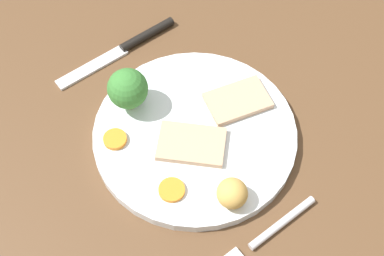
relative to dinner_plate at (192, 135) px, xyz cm
name	(u,v)px	position (x,y,z in cm)	size (l,w,h in cm)	color
dining_table	(195,145)	(-0.11, -0.35, -2.50)	(120.00, 84.00, 3.60)	brown
dinner_plate	(192,135)	(0.00, 0.00, 0.00)	(25.03, 25.03, 1.40)	white
meat_slice_main	(238,101)	(0.49, -7.26, 1.10)	(7.67, 5.08, 0.80)	tan
meat_slice_under	(191,144)	(-1.52, 1.12, 1.10)	(8.01, 5.30, 0.80)	tan
roast_potato_left	(232,193)	(-9.97, 1.33, 2.31)	(3.67, 3.54, 3.23)	tan
carrot_coin_front	(172,190)	(-5.27, 6.35, 0.96)	(3.07, 3.07, 0.52)	orange
carrot_coin_back	(115,139)	(4.23, 8.36, 1.00)	(2.86, 2.86, 0.61)	orange
broccoli_floret	(128,89)	(7.76, 4.16, 4.06)	(5.02, 5.02, 5.95)	#8CB766
fork	(260,240)	(-15.40, 1.34, -0.31)	(2.47, 15.31, 0.90)	silver
knife	(127,46)	(17.00, -0.76, -0.25)	(2.44, 18.55, 1.20)	black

